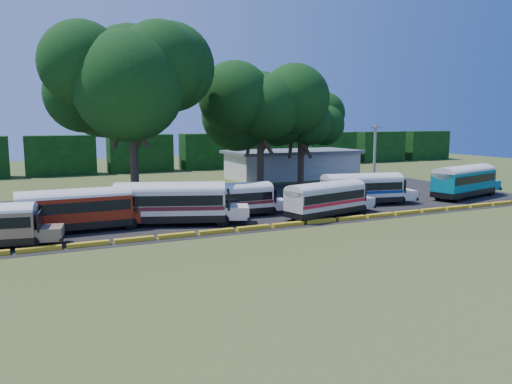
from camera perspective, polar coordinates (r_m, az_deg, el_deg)
name	(u,v)px	position (r m, az deg, el deg)	size (l,w,h in m)	color
ground	(277,231)	(37.81, 2.41, -4.43)	(160.00, 160.00, 0.00)	#36511B
asphalt_strip	(230,205)	(48.93, -3.02, -1.52)	(64.00, 24.00, 0.02)	black
curb	(271,226)	(38.65, 1.73, -3.92)	(53.70, 0.45, 0.30)	yellow
terminal_building	(292,164)	(72.12, 4.16, 3.23)	(19.00, 9.00, 4.00)	silver
treeline_backdrop	(140,153)	(82.68, -13.10, 4.34)	(130.00, 4.00, 6.00)	black
bus_red	(78,207)	(39.35, -19.68, -1.64)	(9.91, 2.53, 3.25)	black
bus_cream_west	(174,201)	(39.93, -9.41, -1.00)	(10.76, 6.04, 3.46)	black
bus_cream_east	(232,198)	(42.85, -2.76, -0.67)	(9.00, 2.50, 2.94)	black
bus_white_red	(327,197)	(43.10, 8.14, -0.59)	(9.61, 4.42, 3.07)	black
bus_white_blue	(364,187)	(49.94, 12.22, 0.55)	(9.81, 4.02, 3.14)	black
bus_teal	(465,179)	(57.78, 22.78, 1.35)	(10.95, 5.21, 3.50)	black
tree_west	(131,76)	(49.84, -14.07, 12.76)	(12.90, 12.90, 17.20)	#3D2D1E
tree_center	(261,108)	(59.23, 0.52, 9.63)	(11.31, 11.31, 13.91)	#3D2D1E
tree_east	(301,121)	(63.52, 5.20, 8.03)	(7.66, 7.66, 10.99)	#3D2D1E
utility_pole	(374,159)	(56.64, 13.39, 3.71)	(1.60, 0.30, 7.86)	gray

